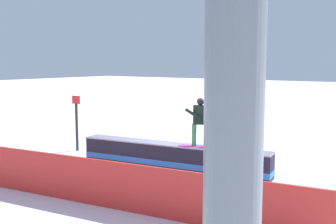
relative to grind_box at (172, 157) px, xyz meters
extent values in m
plane|color=white|center=(0.00, 0.00, -0.35)|extent=(120.00, 120.00, 0.00)
cube|color=black|center=(0.00, 0.00, 0.02)|extent=(6.30, 1.46, 0.74)
cube|color=blue|center=(0.00, 0.00, -0.17)|extent=(6.31, 1.47, 0.18)
cube|color=gray|center=(0.00, 0.00, 0.41)|extent=(6.31, 1.52, 0.04)
cube|color=#BD2993|center=(-1.00, -0.14, 0.44)|extent=(1.45, 0.76, 0.01)
cylinder|color=#377B4C|center=(-0.77, -0.06, 0.78)|extent=(0.18, 0.18, 0.67)
cylinder|color=#377B4C|center=(-1.23, -0.23, 0.78)|extent=(0.18, 0.18, 0.67)
cube|color=black|center=(-0.94, -0.12, 1.40)|extent=(0.46, 0.37, 0.57)
sphere|color=black|center=(-0.94, -0.12, 1.80)|extent=(0.22, 0.22, 0.22)
cylinder|color=black|center=(-0.83, 0.10, 1.43)|extent=(0.52, 0.27, 0.36)
cylinder|color=black|center=(-0.98, -0.31, 1.43)|extent=(0.20, 0.15, 0.56)
cube|color=red|center=(0.00, 3.89, 0.20)|extent=(11.45, 1.71, 1.10)
cylinder|color=#262628|center=(4.39, -0.06, 0.53)|extent=(0.10, 0.10, 1.77)
cube|color=red|center=(4.39, -0.06, 1.57)|extent=(0.40, 0.04, 0.30)
camera|label=1|loc=(-7.28, 10.49, 2.98)|focal=44.46mm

